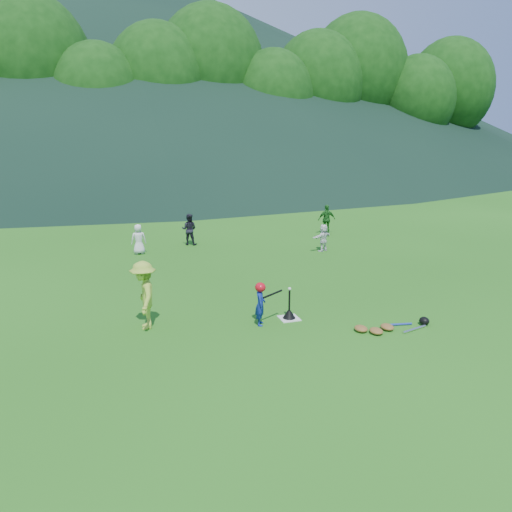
{
  "coord_description": "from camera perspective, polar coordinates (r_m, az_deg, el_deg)",
  "views": [
    {
      "loc": [
        -4.13,
        -10.16,
        4.38
      ],
      "look_at": [
        0.0,
        2.5,
        0.9
      ],
      "focal_mm": 35.0,
      "sensor_mm": 36.0,
      "label": 1
    }
  ],
  "objects": [
    {
      "name": "fielder_a",
      "position": [
        17.98,
        -13.27,
        1.89
      ],
      "size": [
        0.52,
        0.35,
        1.06
      ],
      "primitive_type": "imported",
      "rotation": [
        0.0,
        0.0,
        3.13
      ],
      "color": "silver",
      "rests_on": "ground"
    },
    {
      "name": "distant_hills",
      "position": [
        92.64,
        -21.52,
        20.26
      ],
      "size": [
        155.0,
        140.0,
        32.0
      ],
      "color": "black",
      "rests_on": "ground"
    },
    {
      "name": "batting_tee",
      "position": [
        11.76,
        3.81,
        -6.57
      ],
      "size": [
        0.3,
        0.3,
        0.68
      ],
      "color": "black",
      "rests_on": "home_plate"
    },
    {
      "name": "home_plate",
      "position": [
        11.8,
        3.8,
        -7.11
      ],
      "size": [
        0.45,
        0.45,
        0.02
      ],
      "primitive_type": "cube",
      "color": "silver",
      "rests_on": "ground"
    },
    {
      "name": "batter_gear",
      "position": [
        11.15,
        0.61,
        -3.66
      ],
      "size": [
        0.7,
        0.34,
        0.33
      ],
      "color": "red",
      "rests_on": "ground"
    },
    {
      "name": "fielder_c",
      "position": [
        20.97,
        8.08,
        4.16
      ],
      "size": [
        0.76,
        0.4,
        1.23
      ],
      "primitive_type": "imported",
      "rotation": [
        0.0,
        0.0,
        3.0
      ],
      "color": "#1C5F1D",
      "rests_on": "ground"
    },
    {
      "name": "batter_child",
      "position": [
        11.27,
        0.49,
        -5.56
      ],
      "size": [
        0.34,
        0.41,
        0.97
      ],
      "primitive_type": "imported",
      "rotation": [
        0.0,
        0.0,
        1.23
      ],
      "color": "navy",
      "rests_on": "ground"
    },
    {
      "name": "equipment_pile",
      "position": [
        11.52,
        14.81,
        -7.85
      ],
      "size": [
        1.8,
        0.61,
        0.19
      ],
      "color": "olive",
      "rests_on": "ground"
    },
    {
      "name": "tree_line",
      "position": [
        44.36,
        -13.15,
        19.23
      ],
      "size": [
        70.04,
        11.4,
        14.82
      ],
      "color": "#382314",
      "rests_on": "ground"
    },
    {
      "name": "baseball",
      "position": [
        11.55,
        3.86,
        -3.76
      ],
      "size": [
        0.08,
        0.08,
        0.08
      ],
      "primitive_type": "sphere",
      "color": "white",
      "rests_on": "batting_tee"
    },
    {
      "name": "outfield_fence",
      "position": [
        38.56,
        -12.0,
        8.85
      ],
      "size": [
        70.07,
        0.08,
        1.33
      ],
      "color": "gray",
      "rests_on": "ground"
    },
    {
      "name": "ground",
      "position": [
        11.81,
        3.8,
        -7.16
      ],
      "size": [
        120.0,
        120.0,
        0.0
      ],
      "primitive_type": "plane",
      "color": "#216016",
      "rests_on": "ground"
    },
    {
      "name": "fielder_b",
      "position": [
        19.02,
        -7.65,
        3.04
      ],
      "size": [
        0.71,
        0.65,
        1.19
      ],
      "primitive_type": "imported",
      "rotation": [
        0.0,
        0.0,
        2.7
      ],
      "color": "black",
      "rests_on": "ground"
    },
    {
      "name": "fielder_d",
      "position": [
        18.08,
        7.69,
        2.09
      ],
      "size": [
        0.94,
        0.66,
        0.98
      ],
      "primitive_type": "imported",
      "rotation": [
        0.0,
        0.0,
        3.6
      ],
      "color": "white",
      "rests_on": "ground"
    },
    {
      "name": "adult_coach",
      "position": [
        11.28,
        -12.68,
        -4.4
      ],
      "size": [
        0.63,
        1.02,
        1.54
      ],
      "primitive_type": "imported",
      "rotation": [
        0.0,
        0.0,
        -1.63
      ],
      "color": "#A2C439",
      "rests_on": "ground"
    }
  ]
}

